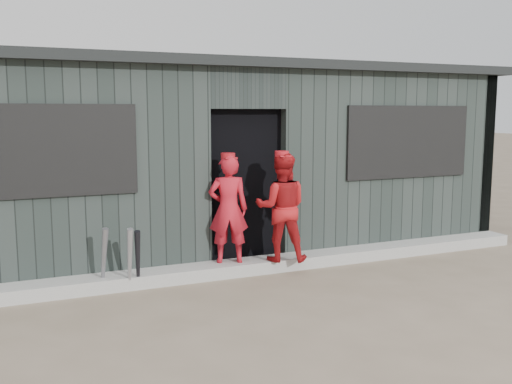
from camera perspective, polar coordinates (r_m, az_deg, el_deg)
name	(u,v)px	position (r m, az deg, el deg)	size (l,w,h in m)	color
ground	(331,320)	(5.59, 7.50, -12.60)	(80.00, 80.00, 0.00)	brown
curb	(255,266)	(7.11, -0.06, -7.38)	(8.00, 0.36, 0.15)	gray
bat_left	(130,260)	(6.38, -12.51, -6.65)	(0.07, 0.07, 0.74)	#95949C
bat_mid	(104,260)	(6.47, -14.98, -6.54)	(0.07, 0.07, 0.75)	gray
bat_right	(138,260)	(6.42, -11.73, -6.68)	(0.07, 0.07, 0.71)	black
player_red_left	(228,209)	(6.86, -2.78, -1.73)	(0.48, 0.31, 1.31)	red
player_red_right	(281,207)	(6.95, 2.56, -1.54)	(0.64, 0.50, 1.32)	#AC1518
player_grey_back	(267,211)	(7.65, 1.10, -1.92)	(0.63, 0.41, 1.29)	#A2A2A2
dugout	(210,158)	(8.46, -4.58, 3.40)	(8.30, 3.30, 2.62)	black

